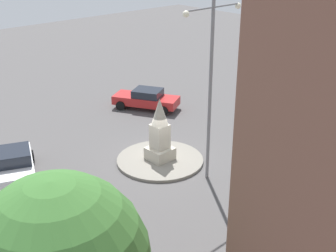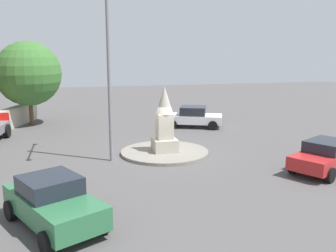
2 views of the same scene
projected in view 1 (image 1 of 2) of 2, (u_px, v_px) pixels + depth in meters
ground_plane at (160, 161)px, 23.91m from camera, size 80.00×80.00×0.00m
traffic_island at (160, 160)px, 23.88m from camera, size 4.60×4.60×0.15m
monument at (160, 133)px, 23.25m from camera, size 1.23×1.23×3.40m
streetlamp at (211, 77)px, 20.29m from camera, size 3.58×0.28×8.63m
car_white_waiting at (14, 164)px, 22.10m from camera, size 3.21×4.37×1.47m
car_red_far_side at (146, 99)px, 30.78m from camera, size 3.60×4.69×1.39m
car_green_parked_left at (322, 140)px, 24.56m from camera, size 4.25×3.30×1.55m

